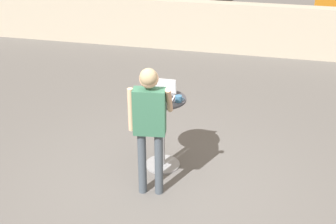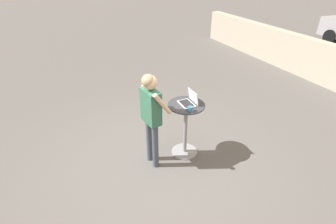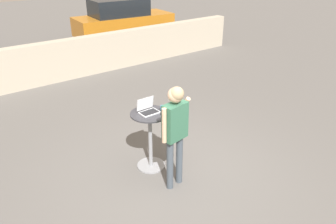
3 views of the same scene
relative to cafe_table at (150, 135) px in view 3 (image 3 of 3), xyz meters
The scene contains 7 objects.
ground_plane 0.83m from the cafe_table, 76.52° to the right, with size 50.00×50.00×0.00m, color #5B5956.
pavement_kerb 5.31m from the cafe_table, 88.67° to the left, with size 14.12×0.35×1.19m.
cafe_table is the anchor object (origin of this frame).
laptop 0.48m from the cafe_table, 89.25° to the left, with size 0.33×0.27×0.24m.
coffee_mug 0.53m from the cafe_table, 13.37° to the right, with size 0.12×0.09×0.09m.
standing_person 0.83m from the cafe_table, 89.34° to the right, with size 0.54×0.42×1.77m.
parked_car_further_down 9.62m from the cafe_table, 62.19° to the left, with size 4.33×2.02×1.74m.
Camera 3 is at (-2.89, -3.58, 3.52)m, focal length 35.00 mm.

